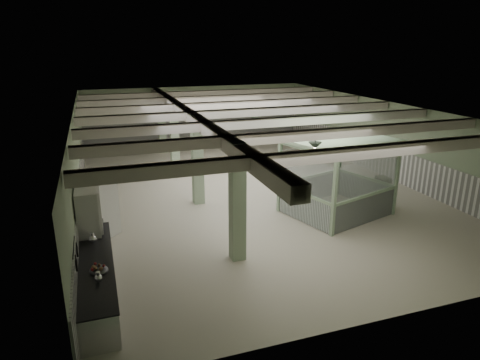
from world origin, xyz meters
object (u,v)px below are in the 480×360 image
object	(u,v)px
prep_counter	(97,277)
walkin_cooler	(90,216)
guard_booth	(338,164)
filing_cabinet	(382,192)

from	to	relation	value
prep_counter	walkin_cooler	world-z (taller)	walkin_cooler
prep_counter	guard_booth	distance (m)	9.33
guard_booth	prep_counter	bearing A→B (deg)	-178.37
guard_booth	filing_cabinet	size ratio (longest dim) A/B	3.52
walkin_cooler	guard_booth	size ratio (longest dim) A/B	0.58
guard_booth	filing_cabinet	distance (m)	2.45
prep_counter	filing_cabinet	bearing A→B (deg)	14.74
guard_booth	filing_cabinet	bearing A→B (deg)	-17.01
walkin_cooler	filing_cabinet	distance (m)	10.92
prep_counter	filing_cabinet	world-z (taller)	filing_cabinet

